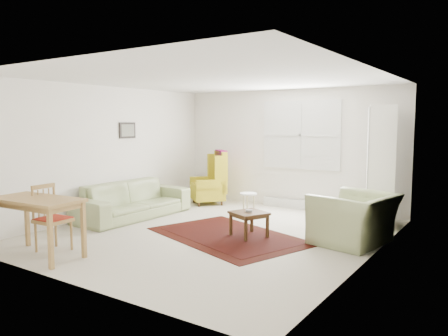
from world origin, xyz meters
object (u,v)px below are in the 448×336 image
Objects in this scene: desk at (38,227)px; stool at (248,204)px; wingback_chair at (208,177)px; coffee_table at (249,224)px; sofa at (133,193)px; desk_chair at (53,218)px; cabinet at (381,166)px; armchair at (354,214)px.

stool is at bearing 75.49° from desk.
wingback_chair is at bearing 94.60° from desk.
stool reaches higher than coffee_table.
stool is 4.00m from desk.
sofa is at bearing 106.26° from desk.
wingback_chair is at bearing 159.39° from stool.
cabinet is at bearing -42.42° from desk_chair.
sofa is 5.24× the size of stool.
wingback_chair is at bearing -99.56° from armchair.
cabinet is 1.66× the size of desk.
desk_chair reaches higher than stool.
sofa is 4.66× the size of coffee_table.
sofa is 2.30m from desk_chair.
sofa is 1.99× the size of armchair.
desk is (-3.35, -4.44, -0.65)m from cabinet.
sofa is 2.23m from stool.
armchair is 4.37m from desk_chair.
desk is at bearing -162.28° from sofa.
stool is at bearing 121.09° from coffee_table.
desk_chair is (0.67, -2.20, 0.00)m from sofa.
desk is at bearing -104.51° from stool.
desk_chair reaches higher than coffee_table.
desk_chair reaches higher than desk.
cabinet is 5.41m from desk_chair.
stool is 2.55m from cabinet.
cabinet is 5.60m from desk.
desk is (0.35, -4.38, -0.20)m from wingback_chair.
desk_chair is at bearing -106.28° from stool.
sofa is 4.56m from cabinet.
stool is at bearing -19.53° from desk_chair.
desk is (-1.00, -3.87, 0.18)m from stool.
wingback_chair is at bearing 139.00° from coffee_table.
desk is at bearing -45.58° from wingback_chair.
coffee_table is 0.24× the size of cabinet.
cabinet is (3.70, 0.06, 0.45)m from wingback_chair.
sofa is 4.11m from armchair.
cabinet reaches higher than coffee_table.
wingback_chair is 1.28× the size of desk_chair.
sofa is 1.93× the size of wingback_chair.
cabinet is (1.50, 1.98, 0.85)m from coffee_table.
desk_chair is (-3.40, -2.75, 0.02)m from armchair.
stool is (-2.35, 0.85, -0.23)m from armchair.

